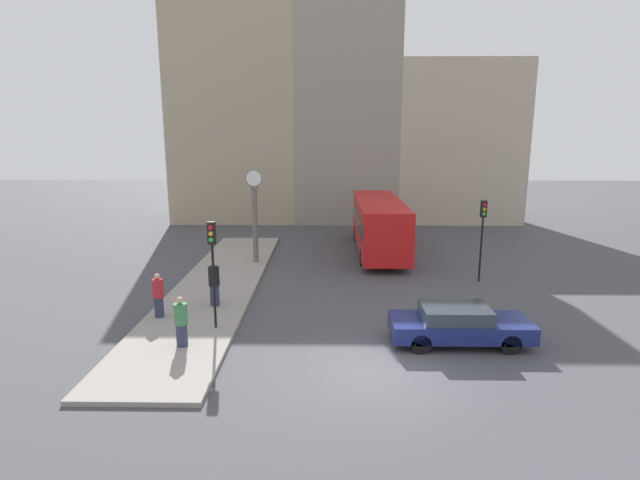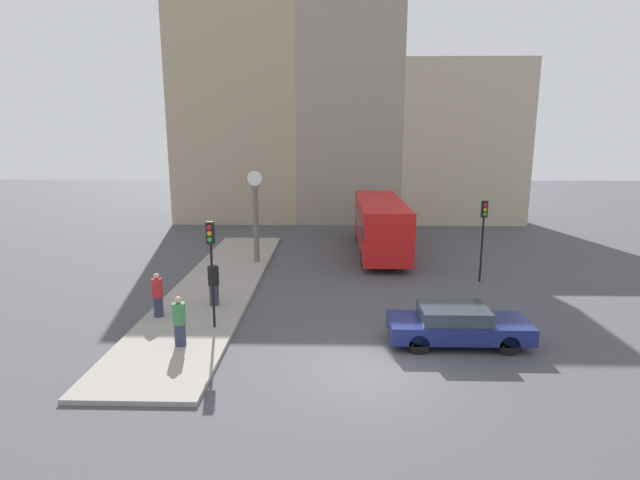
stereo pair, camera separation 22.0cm
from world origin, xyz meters
name	(u,v)px [view 2 (the right image)]	position (x,y,z in m)	size (l,w,h in m)	color
ground_plane	(371,372)	(0.00, 0.00, 0.00)	(120.00, 120.00, 0.00)	#47474C
sidewalk_corner	(218,285)	(-6.32, 8.06, 0.07)	(3.57, 20.11, 0.15)	gray
building_row	(338,122)	(-0.81, 25.92, 7.58)	(26.56, 5.00, 16.92)	tan
sedan_car	(457,325)	(2.94, 2.09, 0.66)	(4.52, 1.78, 1.29)	navy
bus_distant	(380,223)	(1.57, 14.90, 1.73)	(2.49, 9.90, 3.04)	red
traffic_light_near	(211,252)	(-5.26, 2.98, 2.83)	(0.26, 0.24, 3.74)	black
traffic_light_far	(483,224)	(5.71, 9.15, 2.72)	(0.26, 0.24, 3.80)	black
street_clock	(256,216)	(-5.13, 12.06, 2.59)	(0.84, 0.36, 4.80)	#666056
pedestrian_red_top	(158,295)	(-7.55, 3.95, 0.96)	(0.40, 0.40, 1.65)	#2D334C
pedestrian_green_hoodie	(179,321)	(-5.98, 1.43, 0.94)	(0.42, 0.42, 1.63)	#2D334C
pedestrian_black_jacket	(214,283)	(-5.79, 5.24, 1.02)	(0.43, 0.43, 1.78)	#2D334C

